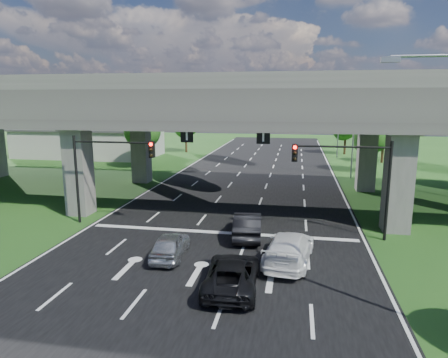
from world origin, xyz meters
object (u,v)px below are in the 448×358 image
(streetlight_far, at_px, (350,124))
(car_white, at_px, (289,248))
(signal_right, at_px, (351,171))
(signal_left, at_px, (105,164))
(car_trailing, at_px, (232,274))
(car_silver, at_px, (170,245))
(car_dark, at_px, (247,225))
(streetlight_beyond, at_px, (336,117))

(streetlight_far, xyz_separation_m, car_white, (-5.71, -24.51, -5.04))
(signal_right, distance_m, car_white, 6.56)
(signal_left, bearing_deg, streetlight_far, 48.22)
(signal_left, relative_size, car_trailing, 1.22)
(signal_left, bearing_deg, signal_right, 0.00)
(signal_right, distance_m, car_silver, 11.39)
(car_silver, bearing_deg, signal_left, -43.36)
(signal_right, bearing_deg, car_white, -127.62)
(signal_left, xyz_separation_m, streetlight_far, (17.92, 20.06, 1.66))
(streetlight_far, bearing_deg, car_dark, -111.56)
(signal_left, relative_size, car_white, 1.12)
(car_trailing, bearing_deg, streetlight_beyond, -103.52)
(car_dark, relative_size, car_trailing, 0.96)
(signal_left, xyz_separation_m, car_trailing, (9.79, -7.85, -3.48))
(signal_right, height_order, streetlight_beyond, streetlight_beyond)
(car_dark, distance_m, car_white, 4.36)
(streetlight_beyond, height_order, car_trailing, streetlight_beyond)
(signal_left, distance_m, car_trailing, 13.02)
(car_dark, height_order, car_white, car_white)
(signal_right, height_order, signal_left, same)
(signal_left, xyz_separation_m, car_dark, (9.62, -0.94, -3.38))
(signal_right, distance_m, car_dark, 6.97)
(signal_left, relative_size, car_dark, 1.28)
(signal_right, xyz_separation_m, car_silver, (-9.69, -4.87, -3.49))
(streetlight_far, xyz_separation_m, car_trailing, (-8.14, -27.91, -5.14))
(car_white, bearing_deg, car_silver, 10.95)
(streetlight_far, xyz_separation_m, streetlight_beyond, (0.00, 16.00, 0.00))
(streetlight_far, height_order, streetlight_beyond, same)
(car_trailing, bearing_deg, signal_left, -41.75)
(streetlight_beyond, height_order, car_silver, streetlight_beyond)
(car_silver, bearing_deg, car_trailing, 138.03)
(car_silver, bearing_deg, streetlight_beyond, -110.39)
(streetlight_beyond, distance_m, car_silver, 42.95)
(signal_right, bearing_deg, car_silver, -153.30)
(streetlight_far, relative_size, car_trailing, 2.04)
(signal_right, relative_size, streetlight_far, 0.60)
(car_silver, bearing_deg, car_dark, -137.10)
(signal_left, bearing_deg, streetlight_beyond, 63.57)
(streetlight_beyond, xyz_separation_m, car_trailing, (-8.14, -43.91, -5.14))
(car_white, bearing_deg, car_dark, -46.44)
(signal_right, xyz_separation_m, streetlight_beyond, (2.27, 36.06, 1.66))
(streetlight_far, bearing_deg, car_trailing, -106.26)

